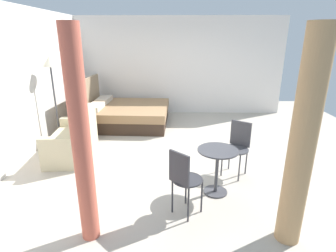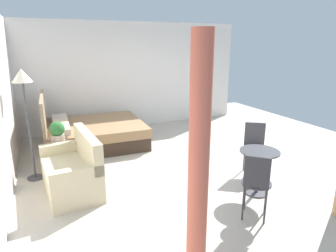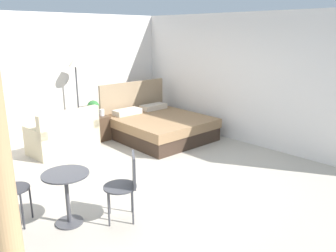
% 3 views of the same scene
% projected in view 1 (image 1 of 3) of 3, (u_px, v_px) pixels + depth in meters
% --- Properties ---
extents(ground_plane, '(8.66, 9.01, 0.02)m').
position_uv_depth(ground_plane, '(181.00, 149.00, 5.57)').
color(ground_plane, '#B2A899').
extents(wall_back, '(8.66, 0.12, 2.76)m').
position_uv_depth(wall_back, '(26.00, 82.00, 5.18)').
color(wall_back, silver).
rests_on(wall_back, ground).
extents(wall_right, '(0.12, 6.01, 2.76)m').
position_uv_depth(wall_right, '(179.00, 66.00, 7.81)').
color(wall_right, silver).
rests_on(wall_right, ground).
extents(bed, '(1.93, 2.16, 1.19)m').
position_uv_depth(bed, '(125.00, 114.00, 7.04)').
color(bed, '#38281E').
rests_on(bed, ground).
extents(couch, '(1.37, 0.83, 0.90)m').
position_uv_depth(couch, '(74.00, 141.00, 5.15)').
color(couch, beige).
rests_on(couch, ground).
extents(nightstand, '(0.45, 0.38, 0.54)m').
position_uv_depth(nightstand, '(82.00, 127.00, 6.01)').
color(nightstand, '#473323').
rests_on(nightstand, ground).
extents(potted_plant, '(0.26, 0.26, 0.38)m').
position_uv_depth(potted_plant, '(78.00, 108.00, 5.77)').
color(potted_plant, tan).
rests_on(potted_plant, nightstand).
extents(vase, '(0.11, 0.11, 0.15)m').
position_uv_depth(vase, '(81.00, 111.00, 6.02)').
color(vase, silver).
rests_on(vase, nightstand).
extents(floor_lamp, '(0.31, 0.31, 1.84)m').
position_uv_depth(floor_lamp, '(51.00, 71.00, 5.40)').
color(floor_lamp, '#3F3F44').
rests_on(floor_lamp, ground).
extents(balcony_table, '(0.58, 0.58, 0.69)m').
position_uv_depth(balcony_table, '(217.00, 163.00, 3.86)').
color(balcony_table, '#3F3F44').
rests_on(balcony_table, ground).
extents(cafe_chair_near_window, '(0.60, 0.60, 0.90)m').
position_uv_depth(cafe_chair_near_window, '(238.00, 143.00, 4.41)').
color(cafe_chair_near_window, '#3F3F44').
rests_on(cafe_chair_near_window, ground).
extents(cafe_chair_near_couch, '(0.55, 0.55, 0.91)m').
position_uv_depth(cafe_chair_near_couch, '(183.00, 177.00, 3.33)').
color(cafe_chair_near_couch, '#2D2D33').
rests_on(cafe_chair_near_couch, ground).
extents(curtain_left, '(0.27, 0.27, 2.35)m').
position_uv_depth(curtain_left, '(302.00, 144.00, 2.73)').
color(curtain_left, tan).
rests_on(curtain_left, ground).
extents(curtain_right, '(0.20, 0.20, 2.35)m').
position_uv_depth(curtain_right, '(81.00, 142.00, 2.77)').
color(curtain_right, '#C15B47').
rests_on(curtain_right, ground).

